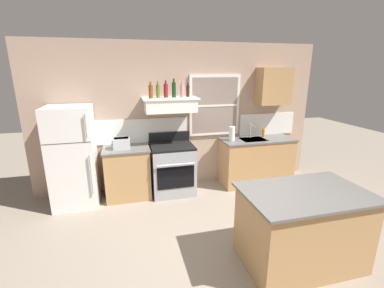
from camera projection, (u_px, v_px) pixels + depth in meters
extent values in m
plane|color=gray|center=(220.00, 254.00, 3.30)|extent=(16.00, 16.00, 0.00)
cube|color=tan|center=(181.00, 117.00, 5.01)|extent=(5.40, 0.06, 2.70)
cube|color=white|center=(119.00, 132.00, 4.75)|extent=(2.50, 0.02, 0.44)
cube|color=white|center=(267.00, 124.00, 5.46)|extent=(1.20, 0.02, 0.44)
cube|color=white|center=(215.00, 105.00, 5.06)|extent=(1.00, 0.04, 1.15)
cube|color=gray|center=(215.00, 106.00, 5.05)|extent=(0.90, 0.01, 1.05)
cube|color=white|center=(215.00, 106.00, 5.04)|extent=(0.90, 0.02, 0.04)
cube|color=white|center=(73.00, 157.00, 4.33)|extent=(0.70, 0.68, 1.66)
cube|color=#333333|center=(67.00, 143.00, 3.92)|extent=(0.69, 0.00, 0.01)
cylinder|color=#A5A8AD|center=(91.00, 175.00, 4.11)|extent=(0.02, 0.02, 0.64)
cylinder|color=#A5A8AD|center=(86.00, 126.00, 3.90)|extent=(0.02, 0.02, 0.36)
cube|color=tan|center=(128.00, 173.00, 4.70)|extent=(0.76, 0.60, 0.88)
cube|color=#605E5B|center=(126.00, 149.00, 4.57)|extent=(0.79, 0.63, 0.03)
cube|color=silver|center=(122.00, 143.00, 4.49)|extent=(0.28, 0.20, 0.19)
cube|color=black|center=(121.00, 138.00, 4.46)|extent=(0.24, 0.16, 0.01)
cube|color=black|center=(113.00, 142.00, 4.44)|extent=(0.02, 0.03, 0.02)
cube|color=#9EA0A5|center=(173.00, 170.00, 4.85)|extent=(0.76, 0.64, 0.87)
cube|color=black|center=(172.00, 146.00, 4.73)|extent=(0.76, 0.64, 0.04)
cube|color=black|center=(169.00, 137.00, 4.97)|extent=(0.76, 0.06, 0.18)
cube|color=black|center=(176.00, 178.00, 4.55)|extent=(0.65, 0.01, 0.40)
cylinder|color=silver|center=(176.00, 165.00, 4.45)|extent=(0.65, 0.03, 0.03)
cube|color=white|center=(170.00, 105.00, 4.63)|extent=(0.88, 0.48, 0.22)
cube|color=#262628|center=(173.00, 112.00, 4.44)|extent=(0.75, 0.02, 0.04)
cube|color=white|center=(170.00, 98.00, 4.59)|extent=(0.96, 0.52, 0.02)
cylinder|color=brown|center=(151.00, 92.00, 4.44)|extent=(0.07, 0.07, 0.22)
cylinder|color=brown|center=(150.00, 83.00, 4.40)|extent=(0.03, 0.03, 0.05)
cylinder|color=#4C601E|center=(158.00, 91.00, 4.53)|extent=(0.06, 0.06, 0.22)
cylinder|color=#4C601E|center=(158.00, 83.00, 4.49)|extent=(0.03, 0.03, 0.05)
cylinder|color=maroon|center=(166.00, 91.00, 4.57)|extent=(0.07, 0.07, 0.23)
cylinder|color=maroon|center=(166.00, 82.00, 4.53)|extent=(0.03, 0.03, 0.06)
cylinder|color=#143819|center=(174.00, 90.00, 4.59)|extent=(0.07, 0.07, 0.26)
cylinder|color=#143819|center=(174.00, 80.00, 4.55)|extent=(0.03, 0.03, 0.06)
cylinder|color=#C67F84|center=(182.00, 91.00, 4.59)|extent=(0.07, 0.07, 0.21)
cylinder|color=#C67F84|center=(182.00, 83.00, 4.56)|extent=(0.03, 0.03, 0.05)
cylinder|color=#381E0F|center=(188.00, 91.00, 4.69)|extent=(0.06, 0.06, 0.20)
cylinder|color=#381E0F|center=(188.00, 84.00, 4.65)|extent=(0.03, 0.03, 0.05)
cube|color=tan|center=(256.00, 161.00, 5.29)|extent=(1.40, 0.60, 0.88)
cube|color=#605E5B|center=(257.00, 139.00, 5.17)|extent=(1.43, 0.63, 0.03)
cube|color=#B7BABC|center=(253.00, 140.00, 5.13)|extent=(0.48, 0.36, 0.01)
cylinder|color=silver|center=(250.00, 131.00, 5.22)|extent=(0.03, 0.03, 0.28)
cylinder|color=silver|center=(253.00, 126.00, 5.11)|extent=(0.02, 0.16, 0.02)
cylinder|color=white|center=(232.00, 134.00, 5.00)|extent=(0.11, 0.11, 0.27)
cylinder|color=orange|center=(263.00, 133.00, 5.28)|extent=(0.06, 0.06, 0.18)
cube|color=tan|center=(301.00, 229.00, 3.06)|extent=(1.32, 0.82, 0.88)
cube|color=#605E5B|center=(306.00, 193.00, 2.94)|extent=(1.40, 0.90, 0.03)
cube|color=tan|center=(274.00, 86.00, 5.11)|extent=(0.64, 0.32, 0.70)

